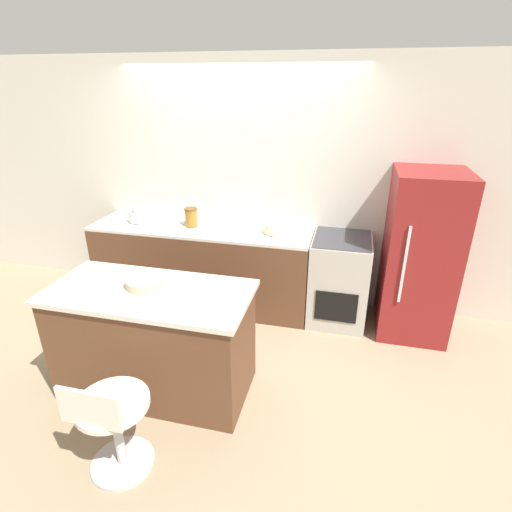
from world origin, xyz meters
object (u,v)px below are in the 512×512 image
(refrigerator, at_px, (419,256))
(mixing_bowl, at_px, (276,228))
(kettle, at_px, (137,215))
(oven_range, at_px, (339,279))
(stool_chair, at_px, (113,423))

(refrigerator, bearing_deg, mixing_bowl, 179.27)
(refrigerator, distance_m, kettle, 2.96)
(refrigerator, xyz_separation_m, mixing_bowl, (-1.41, 0.02, 0.15))
(oven_range, distance_m, stool_chair, 2.53)
(kettle, distance_m, mixing_bowl, 1.55)
(oven_range, height_order, refrigerator, refrigerator)
(refrigerator, distance_m, mixing_bowl, 1.41)
(oven_range, height_order, mixing_bowl, mixing_bowl)
(stool_chair, xyz_separation_m, kettle, (-0.96, 2.19, 0.60))
(stool_chair, bearing_deg, mixing_bowl, 74.91)
(kettle, xyz_separation_m, mixing_bowl, (1.55, 0.00, -0.02))
(refrigerator, height_order, mixing_bowl, refrigerator)
(stool_chair, distance_m, mixing_bowl, 2.34)
(oven_range, xyz_separation_m, mixing_bowl, (-0.68, -0.00, 0.51))
(refrigerator, distance_m, stool_chair, 2.98)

